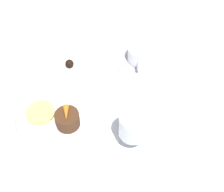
{
  "coord_description": "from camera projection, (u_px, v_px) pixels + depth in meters",
  "views": [
    {
      "loc": [
        0.47,
        0.2,
        0.7
      ],
      "look_at": [
        -0.05,
        0.12,
        0.04
      ],
      "focal_mm": 50.0,
      "sensor_mm": 36.0,
      "label": 1
    }
  ],
  "objects": [
    {
      "name": "ground_plane",
      "position": [
        67.0,
        114.0,
        0.86
      ],
      "size": [
        3.0,
        3.0,
        0.0
      ],
      "primitive_type": "plane",
      "color": "white"
    },
    {
      "name": "spoon",
      "position": [
        136.0,
        71.0,
        0.94
      ],
      "size": [
        0.07,
        0.1,
        0.0
      ],
      "color": "silver",
      "rests_on": "saucer"
    },
    {
      "name": "wine_glass",
      "position": [
        134.0,
        127.0,
        0.75
      ],
      "size": [
        0.07,
        0.07,
        0.11
      ],
      "color": "silver",
      "rests_on": "ground_plane"
    },
    {
      "name": "dessert_cake",
      "position": [
        67.0,
        119.0,
        0.8
      ],
      "size": [
        0.06,
        0.06,
        0.04
      ],
      "color": "#4C2D19",
      "rests_on": "dinner_plate"
    },
    {
      "name": "dinner_plate",
      "position": [
        61.0,
        117.0,
        0.84
      ],
      "size": [
        0.26,
        0.26,
        0.01
      ],
      "color": "white",
      "rests_on": "ground_plane"
    },
    {
      "name": "carrot_garnish",
      "position": [
        66.0,
        113.0,
        0.78
      ],
      "size": [
        0.04,
        0.03,
        0.02
      ],
      "color": "orange",
      "rests_on": "dessert_cake"
    },
    {
      "name": "pineapple_slice",
      "position": [
        40.0,
        113.0,
        0.84
      ],
      "size": [
        0.08,
        0.08,
        0.01
      ],
      "color": "#EFE075",
      "rests_on": "dinner_plate"
    },
    {
      "name": "chocolate_truffle",
      "position": [
        69.0,
        64.0,
        0.96
      ],
      "size": [
        0.03,
        0.03,
        0.03
      ],
      "color": "black",
      "rests_on": "ground_plane"
    },
    {
      "name": "saucer",
      "position": [
        139.0,
        61.0,
        0.98
      ],
      "size": [
        0.15,
        0.15,
        0.01
      ],
      "color": "white",
      "rests_on": "ground_plane"
    },
    {
      "name": "coffee_cup",
      "position": [
        141.0,
        54.0,
        0.95
      ],
      "size": [
        0.1,
        0.08,
        0.05
      ],
      "color": "white",
      "rests_on": "saucer"
    },
    {
      "name": "fork",
      "position": [
        41.0,
        182.0,
        0.73
      ],
      "size": [
        0.03,
        0.19,
        0.01
      ],
      "color": "silver",
      "rests_on": "ground_plane"
    }
  ]
}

